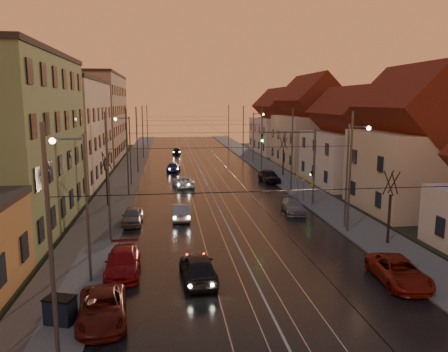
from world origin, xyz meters
name	(u,v)px	position (x,y,z in m)	size (l,w,h in m)	color
ground	(259,290)	(0.00, 0.00, 0.00)	(160.00, 160.00, 0.00)	black
road	(200,171)	(0.00, 40.00, 0.02)	(16.00, 120.00, 0.04)	black
sidewalk_left	(128,172)	(-10.00, 40.00, 0.07)	(4.00, 120.00, 0.15)	#4C4C4C
sidewalk_right	(269,169)	(10.00, 40.00, 0.07)	(4.00, 120.00, 0.15)	#4C4C4C
tram_rail_0	(185,171)	(-2.20, 40.00, 0.06)	(0.06, 120.00, 0.03)	gray
tram_rail_1	(195,170)	(-0.77, 40.00, 0.06)	(0.06, 120.00, 0.03)	gray
tram_rail_2	(206,170)	(0.77, 40.00, 0.06)	(0.06, 120.00, 0.03)	gray
tram_rail_3	(216,170)	(2.20, 40.00, 0.06)	(0.06, 120.00, 0.03)	gray
apartment_left_2	(59,132)	(-17.50, 34.00, 6.00)	(10.00, 20.00, 12.00)	beige
apartment_left_3	(92,117)	(-17.50, 58.00, 7.00)	(10.00, 24.00, 14.00)	tan
house_right_1	(413,150)	(17.00, 15.00, 5.45)	(8.67, 10.20, 10.80)	beige
house_right_2	(352,145)	(17.00, 28.00, 4.64)	(9.18, 12.24, 9.20)	silver
house_right_3	(311,127)	(17.00, 43.00, 5.80)	(9.18, 14.28, 11.50)	beige
house_right_4	(280,126)	(17.00, 61.00, 5.05)	(9.18, 16.32, 10.00)	silver
catenary_pole_l_0	(51,254)	(-8.60, -6.00, 4.50)	(0.16, 0.16, 9.00)	#595B60
catenary_pole_l_1	(108,179)	(-8.60, 9.00, 4.50)	(0.16, 0.16, 9.00)	#595B60
catenary_pole_r_1	(350,173)	(8.60, 9.00, 4.50)	(0.16, 0.16, 9.00)	#595B60
catenary_pole_l_2	(127,153)	(-8.60, 24.00, 4.50)	(0.16, 0.16, 9.00)	#595B60
catenary_pole_r_2	(292,151)	(8.60, 24.00, 4.50)	(0.16, 0.16, 9.00)	#595B60
catenary_pole_l_3	(137,140)	(-8.60, 39.00, 4.50)	(0.16, 0.16, 9.00)	#595B60
catenary_pole_r_3	(262,139)	(8.60, 39.00, 4.50)	(0.16, 0.16, 9.00)	#595B60
catenary_pole_l_4	(143,133)	(-8.60, 54.00, 4.50)	(0.16, 0.16, 9.00)	#595B60
catenary_pole_r_4	(243,132)	(8.60, 54.00, 4.50)	(0.16, 0.16, 9.00)	#595B60
catenary_pole_l_5	(147,127)	(-8.60, 72.00, 4.50)	(0.16, 0.16, 9.00)	#595B60
catenary_pole_r_5	(229,126)	(8.60, 72.00, 4.50)	(0.16, 0.16, 9.00)	#595B60
street_lamp_0	(80,195)	(-9.10, 2.00, 4.89)	(1.75, 0.32, 8.00)	#595B60
street_lamp_1	(351,166)	(9.10, 10.00, 4.89)	(1.75, 0.32, 8.00)	#595B60
street_lamp_2	(127,144)	(-9.10, 30.00, 4.89)	(1.75, 0.32, 8.00)	#595B60
street_lamp_3	(255,133)	(9.10, 46.00, 4.89)	(1.75, 0.32, 8.00)	#595B60
traffic_light_mast	(304,157)	(7.99, 18.00, 4.60)	(5.30, 0.32, 7.20)	#595B60
bare_tree_0	(107,180)	(-10.20, 20.00, 2.49)	(1.09, 1.09, 5.11)	black
bare_tree_1	(390,209)	(10.20, 6.00, 2.49)	(1.09, 1.09, 5.11)	black
bare_tree_2	(283,157)	(10.40, 34.00, 2.49)	(1.09, 1.09, 5.11)	black
driving_car_0	(198,268)	(-3.06, 1.59, 0.76)	(1.79, 4.45, 1.52)	black
driving_car_1	(181,212)	(-3.58, 14.36, 0.67)	(1.41, 4.04, 1.33)	#A09FA4
driving_car_2	(183,182)	(-2.87, 28.38, 0.61)	(2.04, 4.41, 1.23)	white
driving_car_3	(173,167)	(-3.76, 39.83, 0.61)	(1.72, 4.23, 1.23)	navy
driving_car_4	(176,151)	(-2.87, 59.98, 0.63)	(1.50, 3.73, 1.27)	black
parked_left_1	(102,308)	(-7.60, -2.32, 0.63)	(2.08, 4.51, 1.25)	#5D1710
parked_left_2	(123,262)	(-7.22, 3.20, 0.68)	(1.89, 4.65, 1.35)	maroon
parked_left_3	(132,216)	(-7.45, 13.58, 0.65)	(1.54, 3.83, 1.30)	gray
parked_right_0	(399,271)	(7.60, -0.10, 0.66)	(2.20, 4.77, 1.33)	maroon
parked_right_1	(293,206)	(6.31, 15.33, 0.61)	(1.70, 4.19, 1.22)	gray
parked_right_2	(269,176)	(7.60, 29.97, 0.77)	(1.81, 4.50, 1.53)	black
dumpster	(60,311)	(-9.34, -2.46, 0.70)	(1.20, 0.80, 1.10)	black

